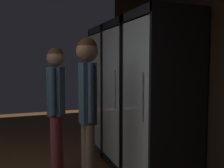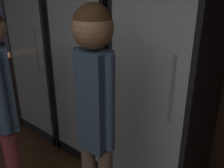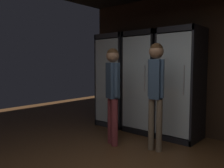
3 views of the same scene
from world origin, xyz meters
TOP-DOWN VIEW (x-y plane):
  - cooler_far_left at (-2.13, 2.69)m, footprint 0.72×0.70m
  - cooler_left at (-1.36, 2.69)m, footprint 0.72×0.70m
  - cooler_center at (-0.58, 2.69)m, footprint 0.72×0.70m
  - shopper_near at (-0.60, 1.78)m, footprint 0.28×0.23m
  - shopper_far at (-1.31, 1.56)m, footprint 0.33×0.25m

SIDE VIEW (x-z plane):
  - cooler_center at x=-0.58m, z-range -0.03..2.02m
  - cooler_left at x=-1.36m, z-range -0.02..2.03m
  - cooler_far_left at x=-2.13m, z-range -0.02..2.03m
  - shopper_far at x=-1.31m, z-range 0.19..1.85m
  - shopper_near at x=-0.60m, z-range 0.26..1.99m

